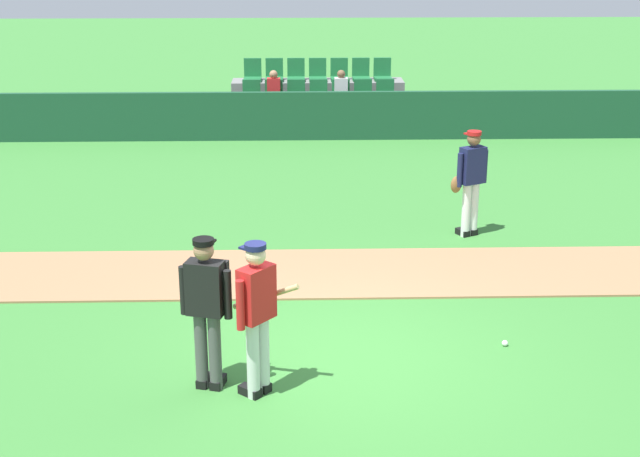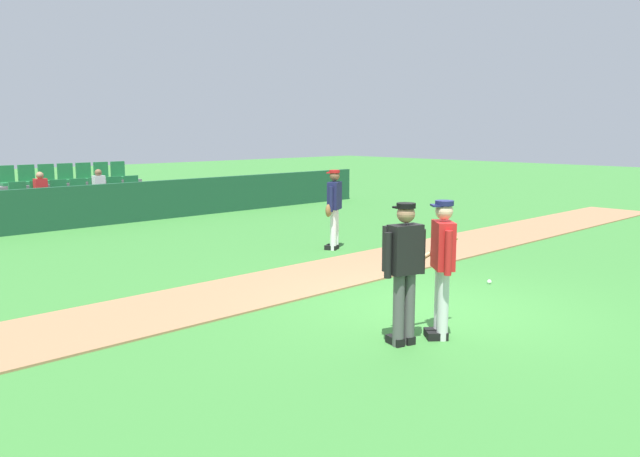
{
  "view_description": "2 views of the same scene",
  "coord_description": "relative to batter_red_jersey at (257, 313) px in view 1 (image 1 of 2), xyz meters",
  "views": [
    {
      "loc": [
        -0.57,
        -9.61,
        4.91
      ],
      "look_at": [
        -0.27,
        1.06,
        1.26
      ],
      "focal_mm": 50.36,
      "sensor_mm": 36.0,
      "label": 1
    },
    {
      "loc": [
        -7.45,
        -5.38,
        2.62
      ],
      "look_at": [
        -0.22,
        2.17,
        0.98
      ],
      "focal_mm": 35.4,
      "sensor_mm": 36.0,
      "label": 2
    }
  ],
  "objects": [
    {
      "name": "baseball",
      "position": [
        2.96,
        1.09,
        -0.93
      ],
      "size": [
        0.07,
        0.07,
        0.07
      ],
      "primitive_type": "sphere",
      "color": "white",
      "rests_on": "ground"
    },
    {
      "name": "runner_navy_jersey",
      "position": [
        3.26,
        5.17,
        -0.01
      ],
      "size": [
        0.65,
        0.42,
        1.76
      ],
      "color": "white",
      "rests_on": "ground"
    },
    {
      "name": "umpire_home_plate",
      "position": [
        -0.55,
        0.17,
        0.03
      ],
      "size": [
        0.57,
        0.38,
        1.76
      ],
      "color": "#4C4C4C",
      "rests_on": "ground"
    },
    {
      "name": "ground_plane",
      "position": [
        1.0,
        0.85,
        -0.97
      ],
      "size": [
        80.0,
        80.0,
        0.0
      ],
      "primitive_type": "plane",
      "color": "#387A33"
    },
    {
      "name": "dugout_fence",
      "position": [
        1.0,
        12.15,
        -0.4
      ],
      "size": [
        20.0,
        0.16,
        1.14
      ],
      "primitive_type": "cube",
      "color": "#19472D",
      "rests_on": "ground"
    },
    {
      "name": "batter_red_jersey",
      "position": [
        0.0,
        0.0,
        0.0
      ],
      "size": [
        0.76,
        0.67,
        1.76
      ],
      "color": "silver",
      "rests_on": "ground"
    },
    {
      "name": "infield_dirt_path",
      "position": [
        1.0,
        3.53,
        -0.95
      ],
      "size": [
        28.0,
        1.94,
        0.03
      ],
      "primitive_type": "cube",
      "color": "#9E704C",
      "rests_on": "ground"
    },
    {
      "name": "stadium_bleachers",
      "position": [
        0.99,
        13.59,
        -0.48
      ],
      "size": [
        4.45,
        2.1,
        1.65
      ],
      "color": "slate",
      "rests_on": "ground"
    }
  ]
}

